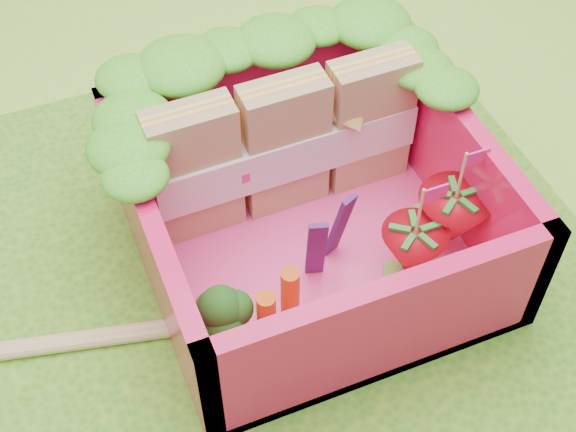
% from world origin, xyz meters
% --- Properties ---
extents(ground, '(14.00, 14.00, 0.00)m').
position_xyz_m(ground, '(0.00, 0.00, 0.00)').
color(ground, '#A3D53C').
rests_on(ground, ground).
extents(placemat, '(2.60, 2.60, 0.03)m').
position_xyz_m(placemat, '(0.00, 0.00, 0.01)').
color(placemat, '#4A9622').
rests_on(placemat, ground).
extents(bento_floor, '(1.30, 1.30, 0.05)m').
position_xyz_m(bento_floor, '(0.18, 0.01, 0.06)').
color(bento_floor, '#FF4190').
rests_on(bento_floor, placemat).
extents(bento_box, '(1.30, 1.30, 0.55)m').
position_xyz_m(bento_box, '(0.18, 0.01, 0.31)').
color(bento_box, '#EB134F').
rests_on(bento_box, placemat).
extents(lettuce_ruffle, '(1.43, 0.77, 0.11)m').
position_xyz_m(lettuce_ruffle, '(0.18, 0.45, 0.64)').
color(lettuce_ruffle, green).
rests_on(lettuce_ruffle, bento_box).
extents(sandwich_stack, '(1.10, 0.19, 0.61)m').
position_xyz_m(sandwich_stack, '(0.19, 0.28, 0.38)').
color(sandwich_stack, tan).
rests_on(sandwich_stack, bento_floor).
extents(broccoli, '(0.34, 0.34, 0.25)m').
position_xyz_m(broccoli, '(-0.28, -0.32, 0.25)').
color(broccoli, '#5B8E45').
rests_on(broccoli, bento_floor).
extents(carrot_sticks, '(0.19, 0.14, 0.28)m').
position_xyz_m(carrot_sticks, '(-0.08, -0.33, 0.22)').
color(carrot_sticks, orange).
rests_on(carrot_sticks, bento_floor).
extents(purple_wedges, '(0.20, 0.11, 0.38)m').
position_xyz_m(purple_wedges, '(0.20, -0.13, 0.27)').
color(purple_wedges, '#441A5B').
rests_on(purple_wedges, bento_floor).
extents(strawberry_left, '(0.25, 0.25, 0.49)m').
position_xyz_m(strawberry_left, '(0.48, -0.28, 0.21)').
color(strawberry_left, '#B80B27').
rests_on(strawberry_left, bento_floor).
extents(strawberry_right, '(0.28, 0.28, 0.52)m').
position_xyz_m(strawberry_right, '(0.68, -0.21, 0.23)').
color(strawberry_right, '#B80B27').
rests_on(strawberry_right, bento_floor).
extents(snap_peas, '(0.60, 0.54, 0.05)m').
position_xyz_m(snap_peas, '(0.52, -0.21, 0.11)').
color(snap_peas, '#69AF37').
rests_on(snap_peas, bento_floor).
extents(chopsticks, '(2.11, 0.53, 0.05)m').
position_xyz_m(chopsticks, '(-0.93, -0.05, 0.05)').
color(chopsticks, '#E5BE7D').
rests_on(chopsticks, placemat).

